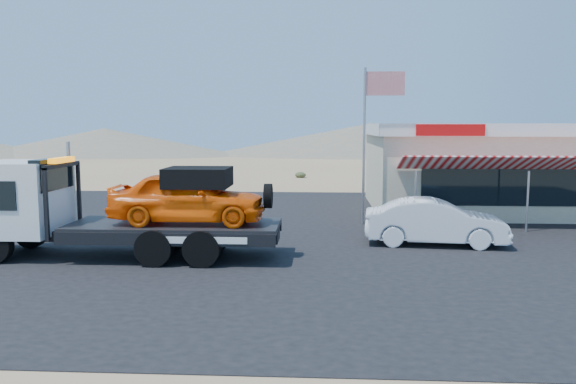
% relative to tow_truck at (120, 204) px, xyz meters
% --- Properties ---
extents(ground, '(120.00, 120.00, 0.00)m').
position_rel_tow_truck_xyz_m(ground, '(2.80, 1.32, -1.56)').
color(ground, '#8F7451').
rests_on(ground, ground).
extents(asphalt_lot, '(32.00, 24.00, 0.02)m').
position_rel_tow_truck_xyz_m(asphalt_lot, '(4.80, 4.32, -1.55)').
color(asphalt_lot, black).
rests_on(asphalt_lot, ground).
extents(tow_truck, '(8.69, 2.58, 2.90)m').
position_rel_tow_truck_xyz_m(tow_truck, '(0.00, 0.00, 0.00)').
color(tow_truck, black).
rests_on(tow_truck, asphalt_lot).
extents(white_sedan, '(4.59, 1.97, 1.47)m').
position_rel_tow_truck_xyz_m(white_sedan, '(9.53, 2.19, -0.81)').
color(white_sedan, silver).
rests_on(white_sedan, asphalt_lot).
extents(jerky_store, '(10.40, 9.97, 3.90)m').
position_rel_tow_truck_xyz_m(jerky_store, '(13.30, 10.29, 0.43)').
color(jerky_store, '#C3B293').
rests_on(jerky_store, asphalt_lot).
extents(flagpole, '(1.55, 0.10, 6.00)m').
position_rel_tow_truck_xyz_m(flagpole, '(7.74, 5.82, 2.20)').
color(flagpole, '#99999E').
rests_on(flagpole, asphalt_lot).
extents(distant_hills, '(126.00, 48.00, 4.20)m').
position_rel_tow_truck_xyz_m(distant_hills, '(-6.97, 56.46, 0.32)').
color(distant_hills, '#726B59').
rests_on(distant_hills, ground).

